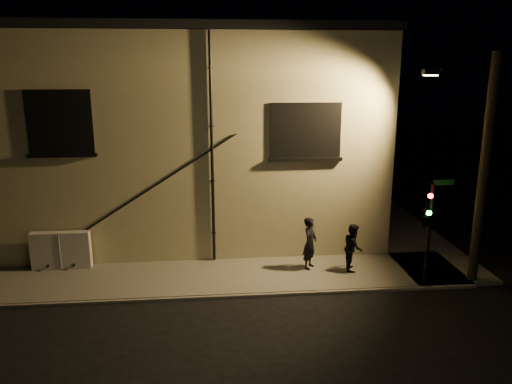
{
  "coord_description": "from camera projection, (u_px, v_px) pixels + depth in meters",
  "views": [
    {
      "loc": [
        -1.93,
        -14.82,
        7.34
      ],
      "look_at": [
        -0.32,
        1.8,
        3.04
      ],
      "focal_mm": 35.0,
      "sensor_mm": 36.0,
      "label": 1
    }
  ],
  "objects": [
    {
      "name": "traffic_signal",
      "position": [
        426.0,
        215.0,
        16.32
      ],
      "size": [
        1.19,
        2.08,
        3.57
      ],
      "color": "black",
      "rests_on": "sidewalk"
    },
    {
      "name": "pedestrian_a",
      "position": [
        310.0,
        243.0,
        17.97
      ],
      "size": [
        0.76,
        0.83,
        1.91
      ],
      "primitive_type": "imported",
      "rotation": [
        0.0,
        0.0,
        1.01
      ],
      "color": "black",
      "rests_on": "sidewalk"
    },
    {
      "name": "sidewalk",
      "position": [
        287.0,
        245.0,
        20.62
      ],
      "size": [
        21.0,
        16.0,
        0.12
      ],
      "color": "#58574F",
      "rests_on": "ground"
    },
    {
      "name": "streetlamp_pole",
      "position": [
        481.0,
        167.0,
        16.34
      ],
      "size": [
        2.05,
        1.4,
        7.72
      ],
      "color": "black",
      "rests_on": "ground"
    },
    {
      "name": "building",
      "position": [
        185.0,
        128.0,
        23.58
      ],
      "size": [
        16.2,
        12.23,
        8.8
      ],
      "color": "tan",
      "rests_on": "ground"
    },
    {
      "name": "pedestrian_b",
      "position": [
        353.0,
        247.0,
        17.84
      ],
      "size": [
        0.8,
        0.95,
        1.71
      ],
      "primitive_type": "imported",
      "rotation": [
        0.0,
        0.0,
        1.37
      ],
      "color": "black",
      "rests_on": "sidewalk"
    },
    {
      "name": "utility_cabinet",
      "position": [
        61.0,
        250.0,
        18.01
      ],
      "size": [
        2.09,
        0.35,
        1.37
      ],
      "primitive_type": "cube",
      "color": "#B6B5AD",
      "rests_on": "sidewalk"
    },
    {
      "name": "ground",
      "position": [
        271.0,
        295.0,
        16.29
      ],
      "size": [
        90.0,
        90.0,
        0.0
      ],
      "primitive_type": "plane",
      "color": "black"
    }
  ]
}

